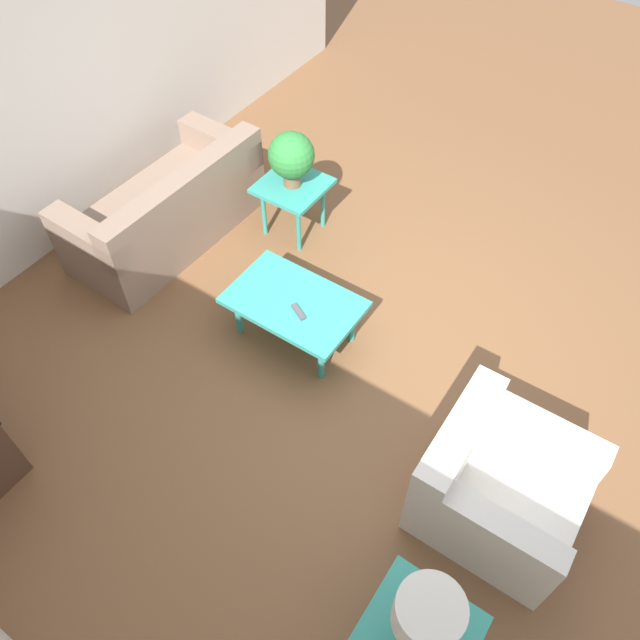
{
  "coord_description": "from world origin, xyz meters",
  "views": [
    {
      "loc": [
        -1.2,
        2.72,
        3.87
      ],
      "look_at": [
        0.33,
        0.46,
        0.55
      ],
      "focal_mm": 35.0,
      "sensor_mm": 36.0,
      "label": 1
    }
  ],
  "objects_px": {
    "sofa": "(169,210)",
    "coffee_table": "(294,305)",
    "side_table_lamp": "(417,637)",
    "side_table_plant": "(293,191)",
    "potted_plant": "(291,156)",
    "table_lamp": "(428,616)",
    "armchair": "(496,486)"
  },
  "relations": [
    {
      "from": "side_table_plant",
      "to": "side_table_lamp",
      "type": "bearing_deg",
      "value": 135.8
    },
    {
      "from": "sofa",
      "to": "potted_plant",
      "type": "distance_m",
      "value": 1.19
    },
    {
      "from": "sofa",
      "to": "side_table_plant",
      "type": "bearing_deg",
      "value": 130.86
    },
    {
      "from": "side_table_plant",
      "to": "side_table_lamp",
      "type": "xyz_separation_m",
      "value": [
        -2.56,
        2.49,
        0.0
      ]
    },
    {
      "from": "coffee_table",
      "to": "side_table_lamp",
      "type": "height_order",
      "value": "side_table_lamp"
    },
    {
      "from": "table_lamp",
      "to": "side_table_plant",
      "type": "bearing_deg",
      "value": -44.2
    },
    {
      "from": "armchair",
      "to": "side_table_plant",
      "type": "height_order",
      "value": "armchair"
    },
    {
      "from": "armchair",
      "to": "table_lamp",
      "type": "bearing_deg",
      "value": 179.95
    },
    {
      "from": "sofa",
      "to": "armchair",
      "type": "bearing_deg",
      "value": 78.86
    },
    {
      "from": "potted_plant",
      "to": "side_table_plant",
      "type": "bearing_deg",
      "value": -26.57
    },
    {
      "from": "armchair",
      "to": "table_lamp",
      "type": "relative_size",
      "value": 1.93
    },
    {
      "from": "side_table_lamp",
      "to": "side_table_plant",
      "type": "bearing_deg",
      "value": -44.2
    },
    {
      "from": "coffee_table",
      "to": "side_table_plant",
      "type": "distance_m",
      "value": 1.23
    },
    {
      "from": "side_table_lamp",
      "to": "table_lamp",
      "type": "distance_m",
      "value": 0.39
    },
    {
      "from": "side_table_lamp",
      "to": "potted_plant",
      "type": "height_order",
      "value": "potted_plant"
    },
    {
      "from": "potted_plant",
      "to": "table_lamp",
      "type": "bearing_deg",
      "value": 135.8
    },
    {
      "from": "side_table_plant",
      "to": "table_lamp",
      "type": "bearing_deg",
      "value": 135.8
    },
    {
      "from": "coffee_table",
      "to": "sofa",
      "type": "bearing_deg",
      "value": -11.08
    },
    {
      "from": "coffee_table",
      "to": "side_table_lamp",
      "type": "relative_size",
      "value": 1.78
    },
    {
      "from": "armchair",
      "to": "coffee_table",
      "type": "relative_size",
      "value": 0.92
    },
    {
      "from": "table_lamp",
      "to": "side_table_lamp",
      "type": "bearing_deg",
      "value": -90.0
    },
    {
      "from": "table_lamp",
      "to": "sofa",
      "type": "bearing_deg",
      "value": -27.96
    },
    {
      "from": "sofa",
      "to": "coffee_table",
      "type": "relative_size",
      "value": 1.8
    },
    {
      "from": "sofa",
      "to": "coffee_table",
      "type": "height_order",
      "value": "sofa"
    },
    {
      "from": "side_table_plant",
      "to": "side_table_lamp",
      "type": "distance_m",
      "value": 3.58
    },
    {
      "from": "side_table_lamp",
      "to": "potted_plant",
      "type": "xyz_separation_m",
      "value": [
        2.56,
        -2.49,
        0.36
      ]
    },
    {
      "from": "side_table_lamp",
      "to": "potted_plant",
      "type": "relative_size",
      "value": 1.13
    },
    {
      "from": "potted_plant",
      "to": "table_lamp",
      "type": "distance_m",
      "value": 3.58
    },
    {
      "from": "sofa",
      "to": "table_lamp",
      "type": "relative_size",
      "value": 3.78
    },
    {
      "from": "armchair",
      "to": "side_table_lamp",
      "type": "relative_size",
      "value": 1.63
    },
    {
      "from": "side_table_plant",
      "to": "side_table_lamp",
      "type": "height_order",
      "value": "same"
    },
    {
      "from": "armchair",
      "to": "side_table_plant",
      "type": "distance_m",
      "value": 2.94
    }
  ]
}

